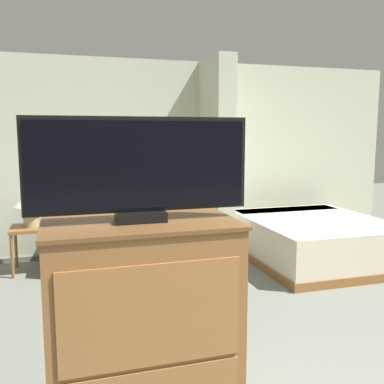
{
  "coord_description": "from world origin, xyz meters",
  "views": [
    {
      "loc": [
        -1.42,
        -1.55,
        1.64
      ],
      "look_at": [
        -0.21,
        2.5,
        1.05
      ],
      "focal_mm": 40.0,
      "sensor_mm": 36.0,
      "label": 1
    }
  ],
  "objects_px": {
    "coffee_table": "(142,253)",
    "bed": "(313,239)",
    "tv": "(140,168)",
    "table_lamp": "(30,202)",
    "tv_dresser": "(143,336)",
    "couch": "(133,237)"
  },
  "relations": [
    {
      "from": "tv",
      "to": "bed",
      "type": "relative_size",
      "value": 0.56
    },
    {
      "from": "couch",
      "to": "tv",
      "type": "distance_m",
      "value": 3.48
    },
    {
      "from": "couch",
      "to": "tv",
      "type": "relative_size",
      "value": 1.8
    },
    {
      "from": "couch",
      "to": "tv_dresser",
      "type": "relative_size",
      "value": 1.62
    },
    {
      "from": "couch",
      "to": "table_lamp",
      "type": "xyz_separation_m",
      "value": [
        -1.2,
        -0.04,
        0.52
      ]
    },
    {
      "from": "couch",
      "to": "table_lamp",
      "type": "bearing_deg",
      "value": -178.23
    },
    {
      "from": "coffee_table",
      "to": "bed",
      "type": "relative_size",
      "value": 0.35
    },
    {
      "from": "bed",
      "to": "table_lamp",
      "type": "bearing_deg",
      "value": 170.86
    },
    {
      "from": "table_lamp",
      "to": "tv_dresser",
      "type": "height_order",
      "value": "tv_dresser"
    },
    {
      "from": "table_lamp",
      "to": "tv_dresser",
      "type": "relative_size",
      "value": 0.36
    },
    {
      "from": "table_lamp",
      "to": "bed",
      "type": "distance_m",
      "value": 3.54
    },
    {
      "from": "couch",
      "to": "tv_dresser",
      "type": "xyz_separation_m",
      "value": [
        -0.45,
        -3.25,
        0.28
      ]
    },
    {
      "from": "tv",
      "to": "bed",
      "type": "xyz_separation_m",
      "value": [
        2.7,
        2.66,
        -1.19
      ]
    },
    {
      "from": "bed",
      "to": "tv",
      "type": "bearing_deg",
      "value": -135.4
    },
    {
      "from": "tv_dresser",
      "to": "tv",
      "type": "distance_m",
      "value": 0.86
    },
    {
      "from": "table_lamp",
      "to": "couch",
      "type": "bearing_deg",
      "value": 1.77
    },
    {
      "from": "coffee_table",
      "to": "bed",
      "type": "height_order",
      "value": "bed"
    },
    {
      "from": "table_lamp",
      "to": "tv_dresser",
      "type": "xyz_separation_m",
      "value": [
        0.75,
        -3.22,
        -0.24
      ]
    },
    {
      "from": "couch",
      "to": "tv",
      "type": "bearing_deg",
      "value": -97.95
    },
    {
      "from": "coffee_table",
      "to": "table_lamp",
      "type": "relative_size",
      "value": 1.57
    },
    {
      "from": "tv_dresser",
      "to": "bed",
      "type": "bearing_deg",
      "value": 44.61
    },
    {
      "from": "tv",
      "to": "table_lamp",
      "type": "bearing_deg",
      "value": 103.09
    }
  ]
}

